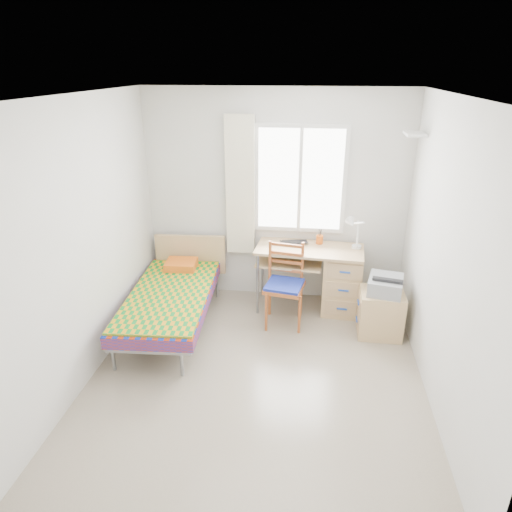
{
  "coord_description": "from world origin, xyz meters",
  "views": [
    {
      "loc": [
        0.47,
        -3.66,
        2.82
      ],
      "look_at": [
        -0.08,
        0.55,
        1.03
      ],
      "focal_mm": 32.0,
      "sensor_mm": 36.0,
      "label": 1
    }
  ],
  "objects_px": {
    "bed": "(172,295)",
    "printer": "(386,284)",
    "chair": "(285,280)",
    "cabinet": "(380,313)",
    "desk": "(336,277)"
  },
  "relations": [
    {
      "from": "printer",
      "to": "bed",
      "type": "bearing_deg",
      "value": -164.69
    },
    {
      "from": "bed",
      "to": "cabinet",
      "type": "bearing_deg",
      "value": -0.32
    },
    {
      "from": "bed",
      "to": "chair",
      "type": "height_order",
      "value": "chair"
    },
    {
      "from": "desk",
      "to": "cabinet",
      "type": "bearing_deg",
      "value": -43.02
    },
    {
      "from": "desk",
      "to": "printer",
      "type": "xyz_separation_m",
      "value": [
        0.5,
        -0.5,
        0.18
      ]
    },
    {
      "from": "desk",
      "to": "printer",
      "type": "height_order",
      "value": "desk"
    },
    {
      "from": "cabinet",
      "to": "printer",
      "type": "relative_size",
      "value": 1.1
    },
    {
      "from": "desk",
      "to": "cabinet",
      "type": "height_order",
      "value": "desk"
    },
    {
      "from": "desk",
      "to": "cabinet",
      "type": "xyz_separation_m",
      "value": [
        0.48,
        -0.51,
        -0.17
      ]
    },
    {
      "from": "cabinet",
      "to": "printer",
      "type": "bearing_deg",
      "value": 33.59
    },
    {
      "from": "bed",
      "to": "printer",
      "type": "bearing_deg",
      "value": 0.04
    },
    {
      "from": "bed",
      "to": "cabinet",
      "type": "distance_m",
      "value": 2.35
    },
    {
      "from": "chair",
      "to": "printer",
      "type": "xyz_separation_m",
      "value": [
        1.1,
        -0.11,
        0.07
      ]
    },
    {
      "from": "printer",
      "to": "chair",
      "type": "bearing_deg",
      "value": -174.03
    },
    {
      "from": "bed",
      "to": "desk",
      "type": "bearing_deg",
      "value": 15.55
    }
  ]
}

